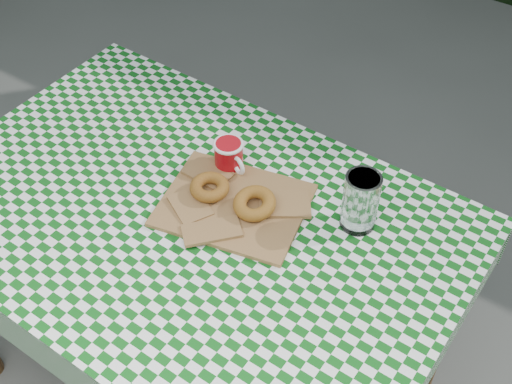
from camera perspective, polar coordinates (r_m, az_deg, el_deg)
table at (r=1.87m, az=-5.01°, el=-9.86°), size 1.27×0.87×0.75m
tablecloth at (r=1.57m, az=-5.88°, el=-2.04°), size 1.29×0.89×0.01m
paper_bag at (r=1.57m, az=-1.90°, el=-1.03°), size 0.38×0.33×0.02m
bagel_front at (r=1.58m, az=-3.96°, el=0.41°), size 0.12×0.12×0.03m
bagel_back at (r=1.54m, az=-0.13°, el=-0.97°), size 0.12×0.12×0.03m
coffee_mug at (r=1.65m, az=-2.33°, el=3.12°), size 0.18×0.18×0.08m
drinking_glass at (r=1.51m, az=8.84°, el=-0.79°), size 0.09×0.09×0.15m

